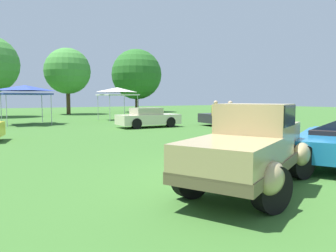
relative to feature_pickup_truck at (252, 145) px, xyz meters
The scene contains 11 objects.
ground_plane 1.09m from the feature_pickup_truck, 53.76° to the left, with size 120.00×120.00×0.00m, color #386628.
feature_pickup_truck is the anchor object (origin of this frame).
neighbor_convertible 3.81m from the feature_pickup_truck, ahead, with size 4.50×3.33×1.40m.
show_car_cream 13.93m from the feature_pickup_truck, 68.34° to the left, with size 3.97×1.99×1.22m.
show_car_charcoal 15.64m from the feature_pickup_truck, 46.57° to the left, with size 4.49×2.19×1.22m.
spectator_near_truck 11.02m from the feature_pickup_truck, 51.51° to the left, with size 0.29×0.43×1.69m.
spectator_between_cars 9.17m from the feature_pickup_truck, 47.95° to the left, with size 0.45×0.33×1.69m.
canopy_tent_center_field 19.54m from the feature_pickup_truck, 92.36° to the left, with size 3.05×3.05×2.71m.
canopy_tent_right_field 21.24m from the feature_pickup_truck, 72.34° to the left, with size 2.74×2.74×2.71m.
treeline_center 32.94m from the feature_pickup_truck, 79.57° to the left, with size 5.12×5.12×7.43m.
treeline_mid_right 36.86m from the feature_pickup_truck, 65.31° to the left, with size 6.56×6.56×8.23m.
Camera 1 is at (-5.35, -4.89, 1.81)m, focal length 34.27 mm.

